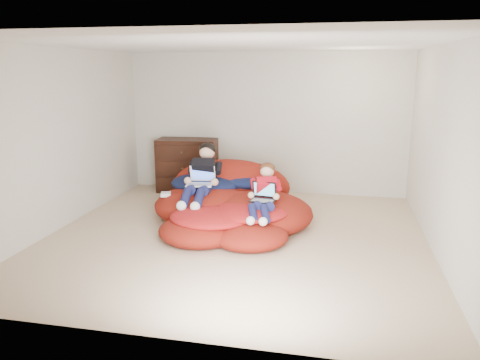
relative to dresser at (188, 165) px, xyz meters
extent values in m
cube|color=#C7AD8E|center=(1.38, -2.21, -0.61)|extent=(5.10, 5.10, 0.25)
cube|color=beige|center=(1.38, 0.30, 0.77)|extent=(5.10, 0.02, 2.50)
cube|color=beige|center=(1.38, -4.72, 0.77)|extent=(5.10, 0.02, 2.50)
cube|color=beige|center=(-1.13, -2.21, 0.77)|extent=(0.02, 5.10, 2.50)
cube|color=beige|center=(3.89, -2.21, 0.77)|extent=(0.02, 5.10, 2.50)
cube|color=silver|center=(1.38, -2.21, 2.03)|extent=(5.10, 5.10, 0.02)
cube|color=black|center=(0.00, 0.01, 0.00)|extent=(1.12, 0.62, 0.97)
cube|color=black|center=(0.00, -0.27, -0.29)|extent=(0.97, 0.10, 0.23)
cylinder|color=#4C3F26|center=(0.00, -0.29, -0.29)|extent=(0.03, 0.06, 0.03)
cube|color=black|center=(0.00, -0.27, 0.00)|extent=(0.97, 0.10, 0.23)
cylinder|color=#4C3F26|center=(0.00, -0.29, 0.00)|extent=(0.03, 0.06, 0.03)
cube|color=black|center=(0.00, -0.27, 0.29)|extent=(0.97, 0.10, 0.23)
cylinder|color=#4C3F26|center=(0.00, -0.29, 0.29)|extent=(0.03, 0.06, 0.03)
ellipsoid|color=maroon|center=(0.82, -1.57, -0.26)|extent=(1.59, 1.43, 0.57)
ellipsoid|color=maroon|center=(1.61, -1.71, -0.28)|extent=(1.56, 1.52, 0.56)
ellipsoid|color=maroon|center=(1.29, -2.10, -0.30)|extent=(1.38, 1.10, 0.44)
ellipsoid|color=maroon|center=(0.96, -2.45, -0.34)|extent=(1.09, 1.00, 0.36)
ellipsoid|color=maroon|center=(1.61, -2.45, -0.35)|extent=(1.02, 0.93, 0.33)
ellipsoid|color=maroon|center=(1.04, -0.99, -0.08)|extent=(1.88, 0.83, 0.83)
ellipsoid|color=#11193D|center=(0.72, -1.24, 0.00)|extent=(1.12, 0.92, 0.28)
ellipsoid|color=#11193D|center=(1.35, -1.13, 0.04)|extent=(0.91, 0.64, 0.22)
ellipsoid|color=red|center=(1.57, -2.06, -0.14)|extent=(1.06, 1.06, 0.19)
ellipsoid|color=red|center=(1.07, -2.32, -0.18)|extent=(1.09, 0.99, 0.20)
ellipsoid|color=silver|center=(0.66, -0.89, 0.14)|extent=(0.43, 0.28, 0.28)
cube|color=black|center=(0.76, -1.46, 0.20)|extent=(0.36, 0.44, 0.50)
sphere|color=tan|center=(0.76, -1.33, 0.50)|extent=(0.23, 0.23, 0.23)
ellipsoid|color=black|center=(0.76, -1.30, 0.54)|extent=(0.26, 0.24, 0.20)
cylinder|color=#14173F|center=(0.66, -1.77, 0.03)|extent=(0.18, 0.39, 0.21)
cylinder|color=#14173F|center=(0.66, -2.10, -0.01)|extent=(0.16, 0.37, 0.24)
sphere|color=white|center=(0.66, -2.29, -0.07)|extent=(0.14, 0.14, 0.14)
cylinder|color=#14173F|center=(0.85, -1.77, 0.03)|extent=(0.18, 0.39, 0.21)
cylinder|color=#14173F|center=(0.85, -2.10, -0.01)|extent=(0.16, 0.37, 0.24)
sphere|color=white|center=(0.85, -2.29, -0.07)|extent=(0.14, 0.14, 0.14)
cube|color=red|center=(1.74, -1.88, 0.10)|extent=(0.36, 0.41, 0.41)
sphere|color=tan|center=(1.74, -1.76, 0.35)|extent=(0.19, 0.19, 0.19)
ellipsoid|color=#492713|center=(1.74, -1.74, 0.38)|extent=(0.21, 0.20, 0.16)
cylinder|color=#14173F|center=(1.66, -2.14, -0.04)|extent=(0.21, 0.33, 0.17)
cylinder|color=#14173F|center=(1.66, -2.42, -0.07)|extent=(0.19, 0.32, 0.20)
sphere|color=white|center=(1.66, -2.58, -0.12)|extent=(0.11, 0.11, 0.11)
cylinder|color=#14173F|center=(1.82, -2.14, -0.04)|extent=(0.21, 0.33, 0.17)
cylinder|color=#14173F|center=(1.82, -2.42, -0.07)|extent=(0.19, 0.32, 0.20)
sphere|color=white|center=(1.82, -2.58, -0.12)|extent=(0.11, 0.11, 0.11)
cube|color=white|center=(0.76, -1.76, 0.10)|extent=(0.40, 0.30, 0.01)
cube|color=gray|center=(0.76, -1.77, 0.11)|extent=(0.33, 0.18, 0.00)
cube|color=white|center=(0.76, -1.58, 0.23)|extent=(0.38, 0.15, 0.24)
cube|color=blue|center=(0.76, -1.59, 0.23)|extent=(0.33, 0.12, 0.20)
cube|color=black|center=(1.74, -2.13, 0.02)|extent=(0.35, 0.27, 0.01)
cube|color=gray|center=(1.74, -2.14, 0.03)|extent=(0.29, 0.16, 0.00)
cube|color=black|center=(1.74, -1.99, 0.14)|extent=(0.33, 0.10, 0.22)
cube|color=teal|center=(1.74, -2.00, 0.14)|extent=(0.29, 0.08, 0.18)
cube|color=white|center=(0.25, -1.79, -0.06)|extent=(0.18, 0.18, 0.05)
camera|label=1|loc=(2.67, -8.01, 1.72)|focal=35.00mm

